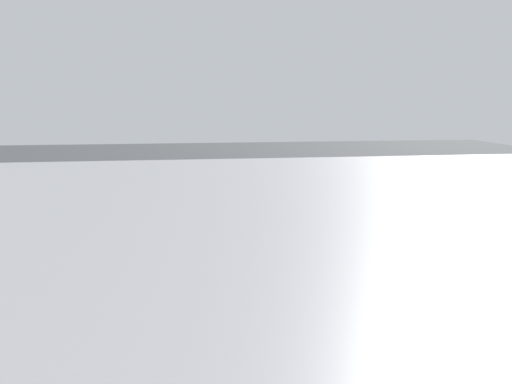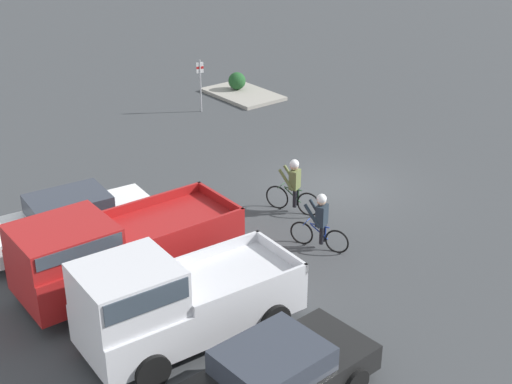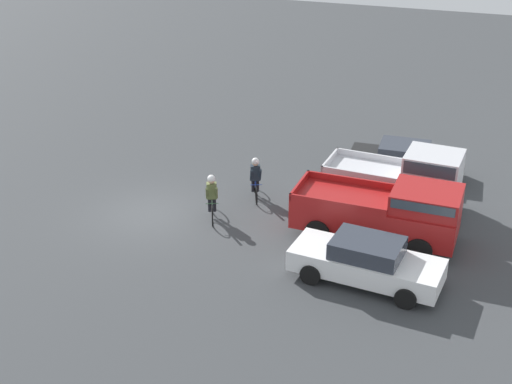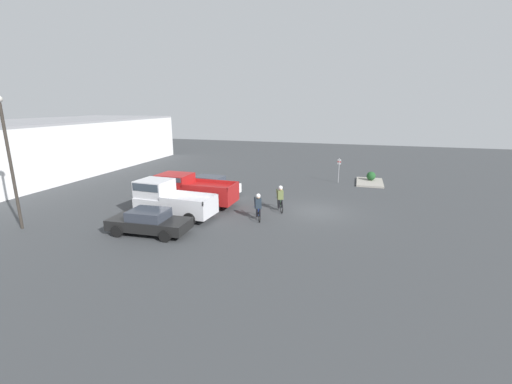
% 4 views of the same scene
% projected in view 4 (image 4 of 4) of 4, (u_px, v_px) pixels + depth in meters
% --- Properties ---
extents(ground_plane, '(80.00, 80.00, 0.00)m').
position_uv_depth(ground_plane, '(315.00, 211.00, 22.58)').
color(ground_plane, '#383A3D').
extents(sedan_0, '(2.11, 4.46, 1.35)m').
position_uv_depth(sedan_0, '(149.00, 222.00, 18.54)').
color(sedan_0, black).
rests_on(sedan_0, ground_plane).
extents(pickup_truck_0, '(2.42, 5.02, 2.30)m').
position_uv_depth(pickup_truck_0, '(168.00, 199.00, 21.17)').
color(pickup_truck_0, silver).
rests_on(pickup_truck_0, ground_plane).
extents(pickup_truck_1, '(2.41, 5.56, 2.13)m').
position_uv_depth(pickup_truck_1, '(191.00, 189.00, 23.71)').
color(pickup_truck_1, maroon).
rests_on(pickup_truck_1, ground_plane).
extents(sedan_1, '(2.25, 4.79, 1.47)m').
position_uv_depth(sedan_1, '(210.00, 186.00, 26.37)').
color(sedan_1, white).
rests_on(sedan_1, ground_plane).
extents(cyclist_0, '(1.68, 0.76, 1.72)m').
position_uv_depth(cyclist_0, '(280.00, 198.00, 22.51)').
color(cyclist_0, black).
rests_on(cyclist_0, ground_plane).
extents(cyclist_1, '(1.61, 0.74, 1.65)m').
position_uv_depth(cyclist_1, '(258.00, 206.00, 20.80)').
color(cyclist_1, black).
rests_on(cyclist_1, ground_plane).
extents(fire_lane_sign, '(0.12, 0.29, 2.22)m').
position_uv_depth(fire_lane_sign, '(339.00, 168.00, 30.31)').
color(fire_lane_sign, '#9E9EA3').
rests_on(fire_lane_sign, ground_plane).
extents(lamppost, '(0.36, 0.36, 7.29)m').
position_uv_depth(lamppost, '(9.00, 154.00, 18.39)').
color(lamppost, '#2D2823').
rests_on(lamppost, ground_plane).
extents(curb_island, '(3.56, 2.25, 0.15)m').
position_uv_depth(curb_island, '(370.00, 182.00, 30.49)').
color(curb_island, gray).
rests_on(curb_island, ground_plane).
extents(shrub, '(0.79, 0.79, 0.79)m').
position_uv_depth(shrub, '(371.00, 176.00, 30.85)').
color(shrub, '#1E4C23').
rests_on(shrub, curb_island).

